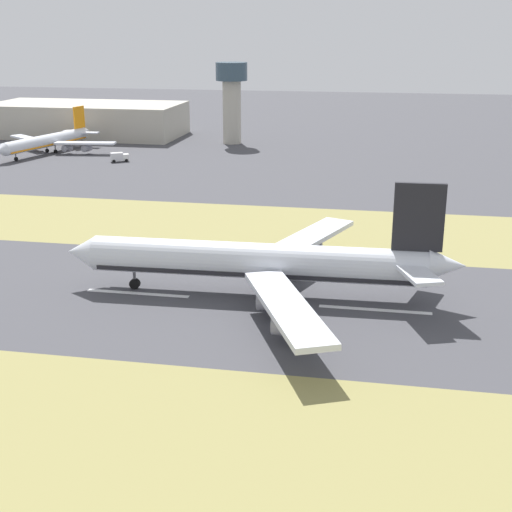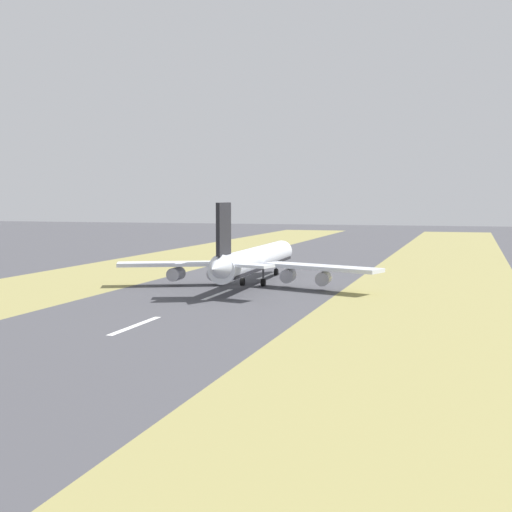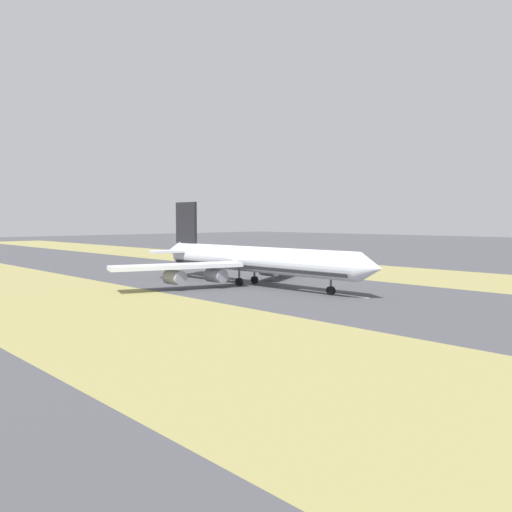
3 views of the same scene
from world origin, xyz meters
TOP-DOWN VIEW (x-y plane):
  - ground_plane at (0.00, 0.00)m, footprint 800.00×800.00m
  - grass_median_west at (-45.00, 0.00)m, footprint 40.00×600.00m
  - grass_median_east at (45.00, 0.00)m, footprint 40.00×600.00m
  - centreline_dash_near at (0.00, -55.42)m, footprint 1.20×18.00m
  - centreline_dash_mid at (0.00, -15.42)m, footprint 1.20×18.00m
  - centreline_dash_far at (0.00, 24.58)m, footprint 1.20×18.00m
  - airplane_main_jet at (2.88, 2.68)m, footprint 64.11×67.14m

SIDE VIEW (x-z plane):
  - ground_plane at x=0.00m, z-range 0.00..0.00m
  - grass_median_west at x=-45.00m, z-range 0.00..0.01m
  - grass_median_east at x=45.00m, z-range 0.00..0.01m
  - centreline_dash_near at x=0.00m, z-range 0.00..0.01m
  - centreline_dash_mid at x=0.00m, z-range 0.00..0.01m
  - centreline_dash_far at x=0.00m, z-range 0.00..0.01m
  - airplane_main_jet at x=2.88m, z-range -4.08..16.12m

